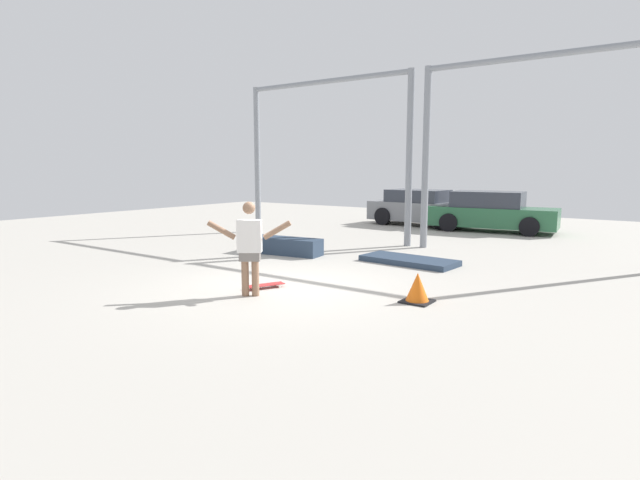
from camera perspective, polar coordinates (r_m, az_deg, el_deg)
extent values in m
plane|color=#B2ADA3|center=(9.73, -4.41, -5.39)|extent=(36.00, 36.00, 0.00)
cylinder|color=#8C664C|center=(9.08, -8.55, -3.86)|extent=(0.13, 0.13, 0.80)
cylinder|color=#8C664C|center=(9.05, -7.41, -3.87)|extent=(0.13, 0.13, 0.80)
cube|color=slate|center=(9.00, -8.02, -1.80)|extent=(0.42, 0.38, 0.18)
cube|color=silver|center=(8.95, -8.07, 0.45)|extent=(0.48, 0.42, 0.58)
sphere|color=#8C664C|center=(8.89, -8.13, 3.65)|extent=(0.22, 0.22, 0.22)
cylinder|color=#8C664C|center=(9.02, -11.20, 1.12)|extent=(0.47, 0.37, 0.35)
cylinder|color=#8C664C|center=(8.88, -4.92, 1.14)|extent=(0.47, 0.37, 0.35)
cube|color=red|center=(9.65, -6.27, -5.11)|extent=(0.51, 0.76, 0.01)
cylinder|color=silver|center=(9.85, -5.15, -5.07)|extent=(0.05, 0.06, 0.05)
cylinder|color=silver|center=(9.66, -4.62, -5.33)|extent=(0.05, 0.06, 0.05)
cylinder|color=silver|center=(9.67, -7.91, -5.37)|extent=(0.05, 0.06, 0.05)
cylinder|color=silver|center=(9.47, -7.43, -5.65)|extent=(0.05, 0.06, 0.05)
cube|color=#28384C|center=(13.41, -4.31, -0.65)|extent=(2.25, 0.88, 0.45)
cube|color=#28384C|center=(12.27, 10.12, -2.33)|extent=(2.37, 1.16, 0.14)
cylinder|color=gray|center=(18.17, -7.18, 8.97)|extent=(0.20, 0.20, 5.08)
cylinder|color=gray|center=(14.86, 10.18, 9.08)|extent=(0.20, 0.20, 5.08)
cylinder|color=gray|center=(16.55, 0.64, 17.67)|extent=(5.91, 0.16, 0.16)
cylinder|color=gray|center=(14.65, 12.00, 9.05)|extent=(0.20, 0.20, 5.08)
cylinder|color=gray|center=(14.02, 24.12, 18.71)|extent=(5.91, 0.16, 0.16)
cube|color=slate|center=(20.44, 11.48, 3.23)|extent=(4.21, 1.98, 0.75)
cube|color=#2D333D|center=(20.47, 11.12, 4.99)|extent=(2.36, 1.71, 0.49)
cylinder|color=black|center=(20.65, 15.66, 2.54)|extent=(0.71, 0.27, 0.70)
cylinder|color=black|center=(19.16, 13.67, 2.19)|extent=(0.71, 0.27, 0.70)
cylinder|color=black|center=(21.79, 9.51, 3.01)|extent=(0.71, 0.27, 0.70)
cylinder|color=black|center=(20.38, 7.21, 2.70)|extent=(0.71, 0.27, 0.70)
cube|color=#28603D|center=(19.18, 19.08, 2.52)|extent=(4.55, 2.07, 0.70)
cube|color=#2D333D|center=(19.17, 18.65, 4.44)|extent=(2.56, 1.75, 0.57)
cylinder|color=black|center=(19.81, 23.37, 1.87)|extent=(0.68, 0.28, 0.66)
cylinder|color=black|center=(18.21, 22.82, 1.41)|extent=(0.68, 0.28, 0.66)
cylinder|color=black|center=(20.27, 15.67, 2.38)|extent=(0.68, 0.28, 0.66)
cylinder|color=black|center=(18.72, 14.48, 1.96)|extent=(0.68, 0.28, 0.66)
cube|color=black|center=(8.80, 11.03, -6.89)|extent=(0.50, 0.50, 0.03)
cone|color=orange|center=(8.74, 11.08, -5.26)|extent=(0.40, 0.40, 0.48)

